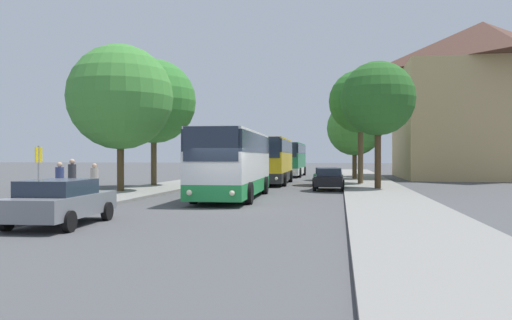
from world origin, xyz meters
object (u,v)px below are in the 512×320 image
(parked_car_right_far, at_px, (327,176))
(pedestrian_waiting_near, at_px, (60,182))
(pedestrian_waiting_far, at_px, (72,179))
(tree_left_far, at_px, (120,97))
(pedestrian_walking_back, at_px, (94,181))
(tree_right_far, at_px, (378,99))
(bus_front, at_px, (233,163))
(bus_middle, at_px, (272,160))
(tree_right_near, at_px, (361,102))
(tree_right_mid, at_px, (355,128))
(bus_stop_sign, at_px, (39,169))
(parked_car_left_curb, at_px, (60,201))
(tree_left_near, at_px, (154,101))
(bus_rear, at_px, (291,159))

(parked_car_right_far, xyz_separation_m, pedestrian_waiting_near, (-11.15, -17.49, 0.33))
(pedestrian_waiting_far, height_order, tree_left_far, tree_left_far)
(pedestrian_waiting_far, relative_size, pedestrian_walking_back, 1.12)
(tree_left_far, xyz_separation_m, tree_right_far, (14.99, 4.90, 0.19))
(bus_front, relative_size, bus_middle, 1.04)
(pedestrian_walking_back, relative_size, tree_right_near, 0.20)
(pedestrian_waiting_near, distance_m, tree_right_mid, 29.62)
(bus_front, height_order, pedestrian_waiting_far, bus_front)
(bus_stop_sign, height_order, pedestrian_waiting_near, bus_stop_sign)
(parked_car_left_curb, xyz_separation_m, pedestrian_waiting_far, (-3.48, 6.78, 0.36))
(bus_front, xyz_separation_m, tree_right_mid, (6.74, 21.10, 2.92))
(parked_car_left_curb, height_order, tree_left_near, tree_left_near)
(pedestrian_walking_back, xyz_separation_m, tree_left_near, (-1.65, 11.74, 5.03))
(pedestrian_walking_back, bearing_deg, tree_right_mid, 170.83)
(bus_middle, xyz_separation_m, parked_car_left_curb, (-3.36, -24.48, -1.12))
(tree_left_near, distance_m, tree_right_far, 15.31)
(bus_front, bearing_deg, pedestrian_walking_back, -150.73)
(tree_left_near, relative_size, tree_right_mid, 1.24)
(tree_left_near, bearing_deg, tree_right_mid, 42.18)
(bus_rear, relative_size, pedestrian_waiting_far, 5.76)
(parked_car_left_curb, bearing_deg, tree_left_near, 99.56)
(parked_car_left_curb, xyz_separation_m, parked_car_right_far, (7.62, 23.32, -0.04))
(pedestrian_waiting_near, relative_size, tree_right_far, 0.22)
(bus_stop_sign, xyz_separation_m, pedestrian_waiting_far, (-0.51, 3.34, -0.54))
(pedestrian_waiting_far, bearing_deg, bus_front, 71.47)
(pedestrian_waiting_far, relative_size, tree_left_far, 0.22)
(bus_middle, relative_size, bus_rear, 0.94)
(bus_front, distance_m, tree_left_far, 8.44)
(parked_car_right_far, distance_m, tree_right_far, 8.09)
(parked_car_left_curb, bearing_deg, pedestrian_waiting_far, 113.96)
(tree_left_near, bearing_deg, pedestrian_waiting_near, -86.59)
(bus_middle, bearing_deg, bus_stop_sign, -108.05)
(parked_car_right_far, bearing_deg, pedestrian_walking_back, 57.08)
(pedestrian_waiting_near, relative_size, tree_right_mid, 0.25)
(bus_middle, bearing_deg, tree_right_mid, 47.48)
(tree_right_near, height_order, tree_right_mid, tree_right_near)
(pedestrian_walking_back, height_order, tree_left_near, tree_left_near)
(bus_middle, height_order, parked_car_left_curb, bus_middle)
(pedestrian_waiting_far, relative_size, tree_left_near, 0.21)
(tree_right_mid, distance_m, tree_right_far, 14.06)
(parked_car_right_far, distance_m, tree_left_near, 13.74)
(parked_car_left_curb, bearing_deg, bus_rear, 82.09)
(bus_front, relative_size, pedestrian_waiting_far, 5.65)
(pedestrian_waiting_far, bearing_deg, pedestrian_walking_back, 73.93)
(bus_stop_sign, bearing_deg, pedestrian_waiting_far, 98.68)
(pedestrian_waiting_near, height_order, tree_left_far, tree_left_far)
(tree_left_far, height_order, tree_right_mid, tree_left_far)
(bus_middle, bearing_deg, pedestrian_waiting_far, -112.44)
(tree_left_near, bearing_deg, tree_right_far, -4.09)
(parked_car_left_curb, xyz_separation_m, tree_right_near, (10.13, 24.08, 5.55))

